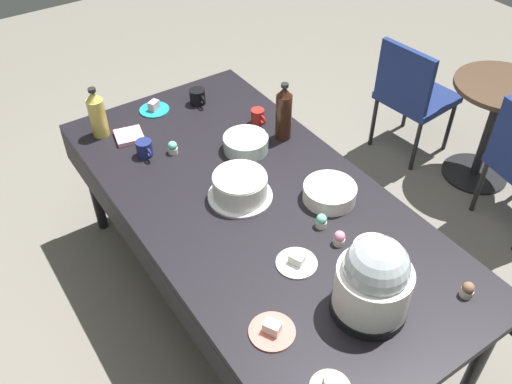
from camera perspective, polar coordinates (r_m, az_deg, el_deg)
name	(u,v)px	position (r m, az deg, el deg)	size (l,w,h in m)	color
ground	(256,301)	(3.10, 0.00, -11.15)	(9.00, 9.00, 0.00)	slate
potluck_table	(256,210)	(2.59, 0.00, -1.86)	(2.20, 1.10, 0.75)	black
frosted_layer_cake	(240,187)	(2.52, -1.67, 0.52)	(0.30, 0.30, 0.13)	silver
slow_cooker	(374,281)	(2.05, 12.05, -8.99)	(0.29, 0.29, 0.35)	black
glass_salad_bowl	(246,143)	(2.82, -1.06, 5.03)	(0.23, 0.23, 0.08)	#B2C6BC
ceramic_snack_bowl	(330,193)	(2.55, 7.60, -0.07)	(0.25, 0.25, 0.08)	silver
dessert_plate_white	(297,262)	(2.27, 4.22, -7.20)	(0.17, 0.17, 0.05)	white
dessert_plate_teal	(154,108)	(3.18, -10.47, 8.51)	(0.17, 0.17, 0.06)	teal
dessert_plate_coral	(272,330)	(2.06, 1.67, -14.07)	(0.17, 0.17, 0.05)	#E07266
dessert_plate_cream	(375,247)	(2.37, 12.19, -5.62)	(0.19, 0.19, 0.05)	beige
cupcake_mint	(468,290)	(2.29, 21.01, -9.40)	(0.05, 0.05, 0.07)	beige
cupcake_berry	(173,148)	(2.83, -8.60, 4.56)	(0.05, 0.05, 0.07)	beige
cupcake_lemon	(339,238)	(2.35, 8.60, -4.73)	(0.05, 0.05, 0.07)	beige
cupcake_cocoa	(321,221)	(2.42, 6.76, -2.99)	(0.05, 0.05, 0.07)	beige
soda_bottle_ginger_ale	(97,114)	(2.99, -16.08, 7.76)	(0.09, 0.09, 0.28)	gold
soda_bottle_cola	(284,113)	(2.85, 2.88, 8.14)	(0.08, 0.08, 0.32)	#33190F
coffee_mug_black	(198,97)	(3.20, -6.04, 9.75)	(0.13, 0.09, 0.09)	black
coffee_mug_navy	(145,149)	(2.83, -11.42, 4.41)	(0.12, 0.08, 0.08)	navy
coffee_mug_red	(258,117)	(3.01, 0.20, 7.79)	(0.11, 0.07, 0.08)	#B2231E
paper_napkin_stack	(129,136)	(2.99, -12.97, 5.66)	(0.14, 0.14, 0.02)	pink
maroon_chair_left	(412,92)	(3.95, 15.82, 9.88)	(0.48, 0.48, 0.85)	navy
round_cafe_table	(494,115)	(3.87, 23.36, 7.35)	(0.60, 0.60, 0.72)	#473323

